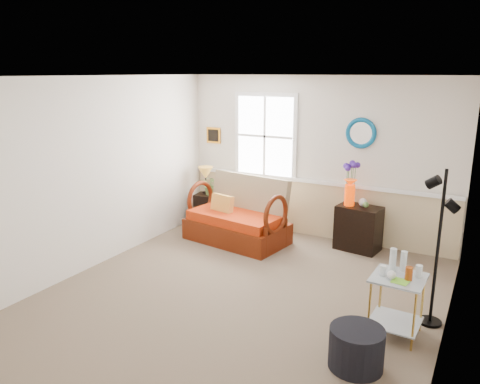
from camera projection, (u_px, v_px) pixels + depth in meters
The scene contains 19 objects.
floor at pixel (242, 295), 5.70m from camera, with size 4.50×5.00×0.01m, color #705E4D.
ceiling at pixel (242, 76), 5.05m from camera, with size 4.50×5.00×0.01m, color white.
walls at pixel (242, 192), 5.38m from camera, with size 4.51×5.01×2.60m.
wainscot at pixel (314, 209), 7.69m from camera, with size 4.46×0.02×0.90m, color tan.
chair_rail at pixel (315, 182), 7.57m from camera, with size 4.46×0.04×0.06m, color white.
window at pixel (265, 136), 7.82m from camera, with size 1.14×0.06×1.44m, color white, non-canonical shape.
picture at pixel (214, 135), 8.32m from camera, with size 0.28×0.03×0.28m, color #C17718.
mirror at pixel (361, 133), 7.04m from camera, with size 0.47×0.47×0.07m, color #0A74B1.
loveseat at pixel (237, 210), 7.42m from camera, with size 1.57×0.89×1.02m, color #491805, non-canonical shape.
throw_pillow at pixel (222, 207), 7.51m from camera, with size 0.40×0.10×0.40m, color orange, non-canonical shape.
lamp_stand at pixel (205, 209), 8.34m from camera, with size 0.31×0.31×0.55m, color black, non-canonical shape.
table_lamp at pixel (206, 180), 8.24m from camera, with size 0.27×0.27×0.48m, color #C1872F, non-canonical shape.
potted_plant at pixel (211, 187), 8.19m from camera, with size 0.30×0.34×0.26m, color #5B8340.
cabinet at pixel (358, 228), 7.10m from camera, with size 0.64×0.41×0.68m, color black, non-canonical shape.
flower_vase at pixel (350, 184), 7.00m from camera, with size 0.20×0.20×0.67m, color red, non-canonical shape.
side_table at pixel (396, 306), 4.78m from camera, with size 0.51×0.51×0.65m, color #AF8835, non-canonical shape.
tabletop_items at pixel (401, 265), 4.70m from camera, with size 0.39×0.39×0.23m, color silver, non-canonical shape.
floor_lamp at pixel (438, 249), 4.87m from camera, with size 0.25×0.25×1.71m, color black, non-canonical shape.
ottoman at pixel (356, 348), 4.28m from camera, with size 0.50×0.50×0.39m, color black.
Camera 1 is at (2.49, -4.57, 2.65)m, focal length 35.00 mm.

